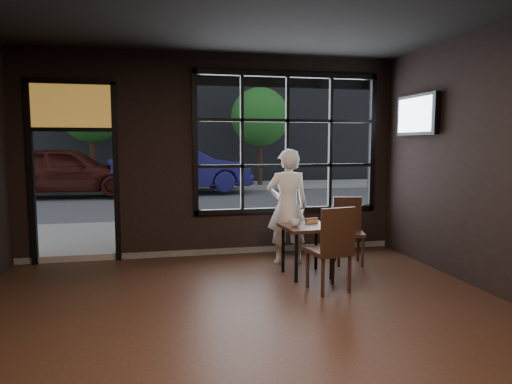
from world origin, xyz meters
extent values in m
cube|color=black|center=(0.00, 0.00, -0.01)|extent=(6.00, 7.00, 0.02)
cube|color=black|center=(1.20, 3.50, 1.80)|extent=(3.06, 0.12, 2.28)
cube|color=orange|center=(-2.10, 3.50, 2.35)|extent=(1.20, 0.06, 0.70)
cube|color=#545456|center=(0.00, 24.00, -0.02)|extent=(60.00, 41.00, 0.04)
cube|color=#5B5956|center=(0.00, 23.00, 7.50)|extent=(28.00, 12.00, 15.00)
cube|color=black|center=(1.08, 2.07, 0.35)|extent=(0.69, 0.69, 0.69)
cube|color=black|center=(1.13, 1.42, 0.53)|extent=(0.53, 0.53, 1.05)
cube|color=black|center=(1.89, 2.52, 0.49)|extent=(0.52, 0.52, 0.99)
imported|color=white|center=(1.00, 2.76, 0.86)|extent=(0.66, 0.46, 1.72)
imported|color=silver|center=(0.90, 2.05, 0.74)|extent=(0.16, 0.16, 0.10)
cube|color=black|center=(2.93, 2.51, 2.22)|extent=(0.12, 1.03, 0.60)
imported|color=#191651|center=(-0.11, 12.61, 0.91)|extent=(5.11, 2.30, 1.63)
imported|color=#3A110C|center=(-3.84, 12.42, 0.90)|extent=(4.78, 2.07, 1.61)
cylinder|color=#332114|center=(-3.38, 15.20, 1.20)|extent=(0.22, 0.22, 2.40)
sphere|color=#2B7426|center=(-3.38, 15.20, 3.16)|extent=(2.62, 2.62, 2.62)
cylinder|color=#332114|center=(3.24, 14.64, 1.09)|extent=(0.20, 0.20, 2.19)
sphere|color=#215E1F|center=(3.24, 14.64, 2.88)|extent=(2.39, 2.39, 2.39)
camera|label=1|loc=(-0.87, -3.72, 1.79)|focal=32.00mm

